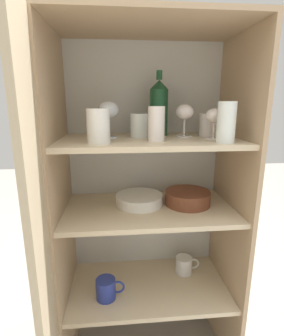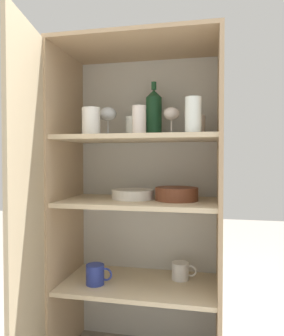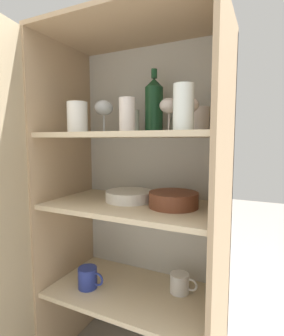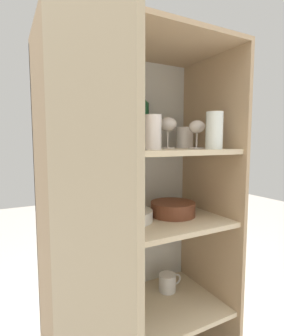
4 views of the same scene
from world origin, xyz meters
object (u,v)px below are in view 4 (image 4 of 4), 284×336
(mixing_bowl_large, at_px, (173,208))
(coffee_mug_primary, at_px, (102,326))
(plate_stack_white, at_px, (128,216))
(wine_bottle, at_px, (140,121))

(mixing_bowl_large, distance_m, coffee_mug_primary, 0.53)
(mixing_bowl_large, bearing_deg, coffee_mug_primary, -166.65)
(mixing_bowl_large, xyz_separation_m, coffee_mug_primary, (-0.37, -0.09, -0.38))
(plate_stack_white, xyz_separation_m, mixing_bowl_large, (0.21, -0.02, 0.01))
(wine_bottle, height_order, mixing_bowl_large, wine_bottle)
(plate_stack_white, bearing_deg, wine_bottle, 35.02)
(wine_bottle, relative_size, mixing_bowl_large, 1.37)
(coffee_mug_primary, bearing_deg, mixing_bowl_large, 13.35)
(plate_stack_white, relative_size, coffee_mug_primary, 1.66)
(plate_stack_white, distance_m, mixing_bowl_large, 0.21)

